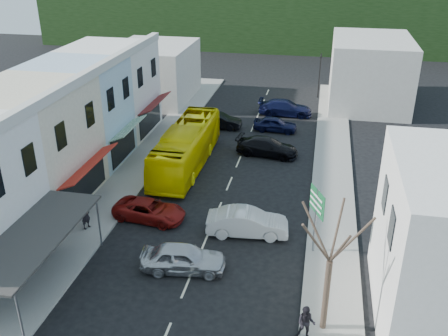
{
  "coord_description": "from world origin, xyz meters",
  "views": [
    {
      "loc": [
        6.07,
        -24.36,
        16.77
      ],
      "look_at": [
        0.0,
        6.0,
        2.2
      ],
      "focal_mm": 40.0,
      "sensor_mm": 36.0,
      "label": 1
    }
  ],
  "objects_px": {
    "bus": "(186,148)",
    "traffic_signal": "(319,76)",
    "car_white": "(247,224)",
    "direction_sign": "(315,221)",
    "car_red": "(149,210)",
    "car_silver": "(183,259)",
    "pedestrian_right": "(306,324)",
    "street_tree": "(330,261)",
    "pedestrian_left": "(86,216)"
  },
  "relations": [
    {
      "from": "bus",
      "to": "street_tree",
      "type": "relative_size",
      "value": 1.51
    },
    {
      "from": "bus",
      "to": "car_white",
      "type": "relative_size",
      "value": 2.64
    },
    {
      "from": "car_silver",
      "to": "pedestrian_right",
      "type": "relative_size",
      "value": 2.59
    },
    {
      "from": "car_white",
      "to": "car_red",
      "type": "distance_m",
      "value": 6.48
    },
    {
      "from": "bus",
      "to": "traffic_signal",
      "type": "height_order",
      "value": "traffic_signal"
    },
    {
      "from": "pedestrian_right",
      "to": "street_tree",
      "type": "height_order",
      "value": "street_tree"
    },
    {
      "from": "car_silver",
      "to": "traffic_signal",
      "type": "relative_size",
      "value": 0.88
    },
    {
      "from": "pedestrian_left",
      "to": "street_tree",
      "type": "distance_m",
      "value": 16.0
    },
    {
      "from": "car_red",
      "to": "street_tree",
      "type": "height_order",
      "value": "street_tree"
    },
    {
      "from": "direction_sign",
      "to": "bus",
      "type": "bearing_deg",
      "value": 110.75
    },
    {
      "from": "car_silver",
      "to": "pedestrian_right",
      "type": "xyz_separation_m",
      "value": [
        6.81,
        -4.02,
        0.3
      ]
    },
    {
      "from": "bus",
      "to": "car_silver",
      "type": "relative_size",
      "value": 2.64
    },
    {
      "from": "bus",
      "to": "street_tree",
      "type": "height_order",
      "value": "street_tree"
    },
    {
      "from": "street_tree",
      "to": "bus",
      "type": "bearing_deg",
      "value": 123.9
    },
    {
      "from": "bus",
      "to": "direction_sign",
      "type": "height_order",
      "value": "direction_sign"
    },
    {
      "from": "traffic_signal",
      "to": "street_tree",
      "type": "bearing_deg",
      "value": 96.39
    },
    {
      "from": "bus",
      "to": "pedestrian_right",
      "type": "distance_m",
      "value": 20.02
    },
    {
      "from": "car_white",
      "to": "direction_sign",
      "type": "distance_m",
      "value": 4.42
    },
    {
      "from": "car_red",
      "to": "pedestrian_left",
      "type": "xyz_separation_m",
      "value": [
        -3.41,
        -2.02,
        0.3
      ]
    },
    {
      "from": "car_silver",
      "to": "car_white",
      "type": "bearing_deg",
      "value": -40.88
    },
    {
      "from": "pedestrian_left",
      "to": "pedestrian_right",
      "type": "height_order",
      "value": "same"
    },
    {
      "from": "car_red",
      "to": "pedestrian_left",
      "type": "relative_size",
      "value": 2.71
    },
    {
      "from": "car_silver",
      "to": "car_red",
      "type": "bearing_deg",
      "value": 29.91
    },
    {
      "from": "pedestrian_right",
      "to": "direction_sign",
      "type": "bearing_deg",
      "value": 94.8
    },
    {
      "from": "pedestrian_left",
      "to": "pedestrian_right",
      "type": "xyz_separation_m",
      "value": [
        13.81,
        -6.8,
        0.0
      ]
    },
    {
      "from": "bus",
      "to": "street_tree",
      "type": "xyz_separation_m",
      "value": [
        10.97,
        -16.33,
        2.3
      ]
    },
    {
      "from": "direction_sign",
      "to": "car_white",
      "type": "bearing_deg",
      "value": 139.17
    },
    {
      "from": "car_silver",
      "to": "pedestrian_left",
      "type": "relative_size",
      "value": 2.59
    },
    {
      "from": "car_white",
      "to": "street_tree",
      "type": "xyz_separation_m",
      "value": [
        4.72,
        -7.39,
        3.15
      ]
    },
    {
      "from": "bus",
      "to": "street_tree",
      "type": "bearing_deg",
      "value": -55.88
    },
    {
      "from": "car_silver",
      "to": "traffic_signal",
      "type": "bearing_deg",
      "value": -17.46
    },
    {
      "from": "car_white",
      "to": "pedestrian_right",
      "type": "relative_size",
      "value": 2.59
    },
    {
      "from": "bus",
      "to": "traffic_signal",
      "type": "bearing_deg",
      "value": 65.08
    },
    {
      "from": "car_white",
      "to": "traffic_signal",
      "type": "relative_size",
      "value": 0.88
    },
    {
      "from": "pedestrian_left",
      "to": "direction_sign",
      "type": "distance_m",
      "value": 13.96
    },
    {
      "from": "car_red",
      "to": "street_tree",
      "type": "bearing_deg",
      "value": -118.07
    },
    {
      "from": "car_white",
      "to": "direction_sign",
      "type": "bearing_deg",
      "value": -111.79
    },
    {
      "from": "pedestrian_left",
      "to": "direction_sign",
      "type": "height_order",
      "value": "direction_sign"
    },
    {
      "from": "pedestrian_left",
      "to": "car_red",
      "type": "bearing_deg",
      "value": -37.34
    },
    {
      "from": "car_silver",
      "to": "pedestrian_left",
      "type": "height_order",
      "value": "pedestrian_left"
    },
    {
      "from": "pedestrian_left",
      "to": "street_tree",
      "type": "height_order",
      "value": "street_tree"
    },
    {
      "from": "bus",
      "to": "car_white",
      "type": "bearing_deg",
      "value": -54.82
    },
    {
      "from": "car_silver",
      "to": "pedestrian_right",
      "type": "distance_m",
      "value": 7.91
    },
    {
      "from": "street_tree",
      "to": "traffic_signal",
      "type": "height_order",
      "value": "street_tree"
    },
    {
      "from": "car_red",
      "to": "direction_sign",
      "type": "height_order",
      "value": "direction_sign"
    },
    {
      "from": "bus",
      "to": "car_red",
      "type": "distance_m",
      "value": 8.45
    },
    {
      "from": "direction_sign",
      "to": "car_silver",
      "type": "bearing_deg",
      "value": 179.36
    },
    {
      "from": "car_silver",
      "to": "direction_sign",
      "type": "relative_size",
      "value": 1.06
    },
    {
      "from": "car_white",
      "to": "direction_sign",
      "type": "relative_size",
      "value": 1.06
    },
    {
      "from": "car_red",
      "to": "street_tree",
      "type": "xyz_separation_m",
      "value": [
        11.18,
        -7.93,
        3.15
      ]
    }
  ]
}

